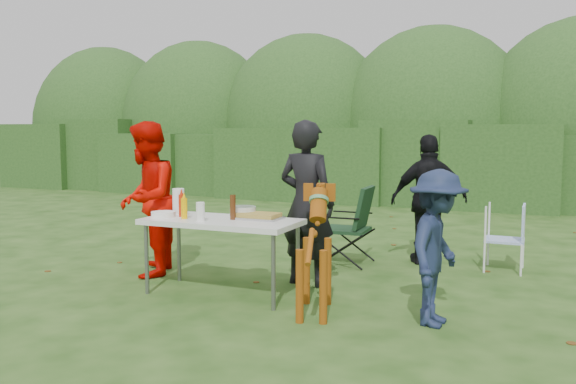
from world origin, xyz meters
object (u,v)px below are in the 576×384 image
at_px(ketchup_bottle, 182,206).
at_px(person_black_puffy, 429,199).
at_px(person_cook, 307,203).
at_px(dog, 315,253).
at_px(paper_towel_roll, 178,201).
at_px(child, 437,248).
at_px(lawn_chair, 505,237).
at_px(camping_chair, 346,225).
at_px(mustard_bottle, 184,209).
at_px(person_red_jacket, 147,199).
at_px(beer_bottle, 233,207).
at_px(folding_table, 222,225).

bearing_deg(ketchup_bottle, person_black_puffy, 47.15).
height_order(person_cook, ketchup_bottle, person_cook).
xyz_separation_m(dog, paper_towel_roll, (-1.63, 0.35, 0.34)).
distance_m(child, lawn_chair, 2.30).
distance_m(dog, paper_towel_roll, 1.70).
height_order(camping_chair, mustard_bottle, camping_chair).
distance_m(person_red_jacket, child, 3.25).
height_order(person_black_puffy, lawn_chair, person_black_puffy).
distance_m(dog, lawn_chair, 2.75).
relative_size(camping_chair, paper_towel_roll, 3.64).
bearing_deg(lawn_chair, person_cook, 37.90).
relative_size(person_cook, dog, 1.51).
relative_size(person_black_puffy, child, 1.20).
height_order(dog, paper_towel_roll, dog).
distance_m(child, camping_chair, 2.31).
distance_m(dog, beer_bottle, 1.01).
height_order(person_red_jacket, child, person_red_jacket).
bearing_deg(camping_chair, mustard_bottle, 59.45).
bearing_deg(mustard_bottle, child, 0.48).
bearing_deg(child, lawn_chair, -4.38).
relative_size(person_red_jacket, dog, 1.50).
xyz_separation_m(ketchup_bottle, paper_towel_roll, (-0.14, 0.15, 0.02)).
bearing_deg(person_red_jacket, child, 57.28).
distance_m(lawn_chair, paper_towel_roll, 3.66).
bearing_deg(camping_chair, paper_towel_roll, 49.84).
height_order(folding_table, ketchup_bottle, ketchup_bottle).
bearing_deg(camping_chair, child, 125.13).
bearing_deg(folding_table, beer_bottle, 9.45).
bearing_deg(camping_chair, folding_table, 66.77).
xyz_separation_m(person_red_jacket, mustard_bottle, (0.80, -0.49, -0.00)).
bearing_deg(mustard_bottle, person_cook, 40.52).
height_order(person_cook, person_red_jacket, person_cook).
distance_m(camping_chair, mustard_bottle, 2.16).
distance_m(person_red_jacket, mustard_bottle, 0.94).
bearing_deg(lawn_chair, person_red_jacket, 25.86).
height_order(folding_table, person_black_puffy, person_black_puffy).
xyz_separation_m(dog, camping_chair, (-0.35, 1.95, -0.06)).
xyz_separation_m(person_red_jacket, paper_towel_roll, (0.56, -0.22, 0.03)).
xyz_separation_m(lawn_chair, beer_bottle, (-2.33, -2.13, 0.47)).
height_order(person_cook, beer_bottle, person_cook).
bearing_deg(dog, ketchup_bottle, 66.07).
bearing_deg(mustard_bottle, lawn_chair, 39.23).
distance_m(lawn_chair, beer_bottle, 3.19).
bearing_deg(person_cook, child, 159.37).
height_order(camping_chair, lawn_chair, camping_chair).
bearing_deg(lawn_chair, beer_bottle, 41.82).
xyz_separation_m(folding_table, camping_chair, (0.69, 1.74, -0.21)).
bearing_deg(mustard_bottle, paper_towel_roll, 132.32).
bearing_deg(dog, paper_towel_roll, 61.60).
bearing_deg(beer_bottle, person_black_puffy, 55.82).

